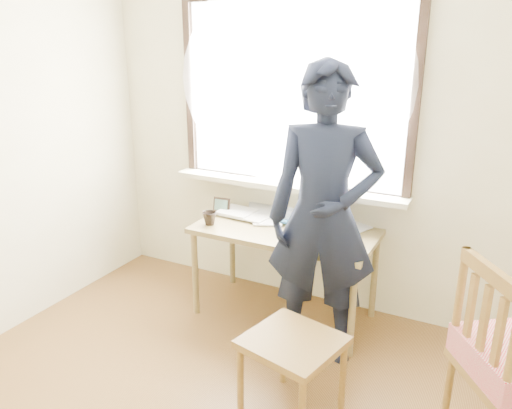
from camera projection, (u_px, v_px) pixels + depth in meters
The scene contains 12 objects.
room_shell at pixel (160, 130), 2.04m from camera, with size 3.52×4.02×2.61m.
desk at pixel (285, 238), 3.59m from camera, with size 1.30×0.65×0.69m.
laptop at pixel (317, 228), 3.42m from camera, with size 0.37×0.30×0.25m.
mug_white at pixel (286, 216), 3.69m from camera, with size 0.13×0.13×0.10m, color white.
mug_dark at pixel (210, 218), 3.64m from camera, with size 0.11×0.11×0.10m, color black.
mouse at pixel (343, 243), 3.28m from camera, with size 0.09×0.06×0.03m, color black.
desk_clutter at pixel (264, 215), 3.80m from camera, with size 0.68×0.49×0.04m.
book_a at pixel (249, 209), 3.94m from camera, with size 0.22×0.30×0.03m, color white.
book_b at pixel (344, 225), 3.62m from camera, with size 0.17×0.23×0.02m, color white.
picture_frame at pixel (222, 206), 3.89m from camera, with size 0.14×0.02×0.11m.
work_chair at pixel (292, 351), 2.66m from camera, with size 0.56×0.55×0.48m.
person at pixel (324, 217), 3.07m from camera, with size 0.69×0.45×1.89m, color black.
Camera 1 is at (1.26, -1.43, 2.00)m, focal length 35.00 mm.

